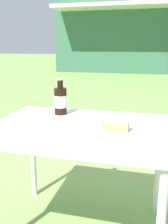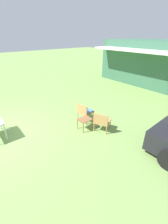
# 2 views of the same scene
# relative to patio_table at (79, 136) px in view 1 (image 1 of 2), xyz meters

# --- Properties ---
(patio_table) EXTENTS (0.97, 0.71, 0.68)m
(patio_table) POSITION_rel_patio_table_xyz_m (0.00, 0.00, 0.00)
(patio_table) COLOR silver
(patio_table) RESTS_ON ground_plane
(cake_on_plate) EXTENTS (0.23, 0.23, 0.07)m
(cake_on_plate) POSITION_rel_patio_table_xyz_m (0.19, -0.06, 0.09)
(cake_on_plate) COLOR silver
(cake_on_plate) RESTS_ON patio_table
(cola_bottle_near) EXTENTS (0.08, 0.08, 0.23)m
(cola_bottle_near) POSITION_rel_patio_table_xyz_m (-0.18, 0.20, 0.15)
(cola_bottle_near) COLOR black
(cola_bottle_near) RESTS_ON patio_table
(fork) EXTENTS (0.17, 0.04, 0.01)m
(fork) POSITION_rel_patio_table_xyz_m (0.13, -0.05, 0.07)
(fork) COLOR silver
(fork) RESTS_ON patio_table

